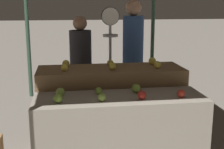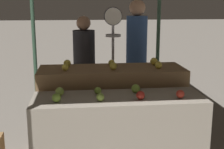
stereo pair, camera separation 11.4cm
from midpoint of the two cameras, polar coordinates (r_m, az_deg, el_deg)
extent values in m
cylinder|color=#33513D|center=(5.89, -13.59, 7.07)|extent=(0.07, 0.07, 2.30)
cylinder|color=#33513D|center=(6.06, 9.00, 7.43)|extent=(0.07, 0.07, 2.30)
cube|color=gray|center=(3.11, 2.27, -11.60)|extent=(1.63, 0.55, 0.85)
cube|color=olive|center=(3.63, 0.85, -6.57)|extent=(1.63, 0.55, 1.01)
sphere|color=#7AA338|center=(2.83, -8.99, -4.23)|extent=(0.08, 0.08, 0.08)
sphere|color=#8EB247|center=(2.82, -1.00, -4.16)|extent=(0.07, 0.07, 0.07)
sphere|color=#AD281E|center=(2.89, 6.37, -3.79)|extent=(0.08, 0.08, 0.08)
sphere|color=red|center=(2.99, 13.45, -3.49)|extent=(0.08, 0.08, 0.08)
sphere|color=#8EB247|center=(3.01, -8.49, -3.12)|extent=(0.08, 0.08, 0.08)
sphere|color=#84AD3D|center=(3.04, -1.52, -2.97)|extent=(0.07, 0.07, 0.07)
sphere|color=#84AD3D|center=(3.09, 5.40, -2.58)|extent=(0.09, 0.09, 0.09)
sphere|color=yellow|center=(3.37, -7.59, 1.30)|extent=(0.08, 0.08, 0.08)
sphere|color=gold|center=(3.39, 1.20, 1.55)|extent=(0.08, 0.08, 0.08)
sphere|color=yellow|center=(3.50, 9.44, 1.72)|extent=(0.08, 0.08, 0.08)
sphere|color=gold|center=(3.58, -7.29, 2.05)|extent=(0.08, 0.08, 0.08)
sphere|color=gold|center=(3.60, 0.81, 2.15)|extent=(0.07, 0.07, 0.07)
sphere|color=yellow|center=(3.70, 8.55, 2.40)|extent=(0.09, 0.09, 0.09)
cylinder|color=#99999E|center=(4.25, 0.94, 0.28)|extent=(0.04, 0.04, 1.57)
cylinder|color=black|center=(4.14, 0.99, 10.61)|extent=(0.24, 0.01, 0.24)
cylinder|color=silver|center=(4.13, 1.02, 10.61)|extent=(0.22, 0.02, 0.22)
cylinder|color=#99999E|center=(4.14, 1.01, 8.11)|extent=(0.01, 0.01, 0.14)
cylinder|color=#99999E|center=(4.15, 1.00, 7.14)|extent=(0.20, 0.20, 0.03)
cube|color=#2D2D38|center=(4.73, 5.06, -3.14)|extent=(0.26, 0.21, 0.82)
cylinder|color=#2D4C84|center=(4.58, 5.25, 6.15)|extent=(0.40, 0.40, 0.71)
sphere|color=tan|center=(4.55, 5.38, 12.08)|extent=(0.23, 0.23, 0.23)
cube|color=#2D2D38|center=(4.69, -4.27, -3.95)|extent=(0.27, 0.22, 0.72)
cylinder|color=#232328|center=(4.54, -4.41, 4.15)|extent=(0.41, 0.41, 0.62)
sphere|color=#936B51|center=(4.50, -4.50, 9.35)|extent=(0.20, 0.20, 0.20)
camera|label=1|loc=(0.06, -88.98, 0.23)|focal=50.00mm
camera|label=2|loc=(0.06, 91.02, -0.23)|focal=50.00mm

